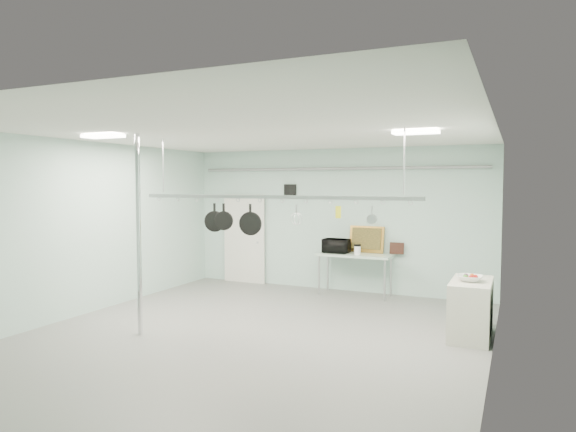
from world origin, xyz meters
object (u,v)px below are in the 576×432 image
at_px(chrome_pole, 139,235).
at_px(skillet_mid, 224,217).
at_px(skillet_left, 215,217).
at_px(fruit_bowl, 470,278).
at_px(skillet_right, 250,220).
at_px(microwave, 336,246).
at_px(side_cabinet, 471,309).
at_px(prep_table, 355,257).
at_px(coffee_canister, 357,251).
at_px(pot_rack, 271,195).

relative_size(chrome_pole, skillet_mid, 7.16).
bearing_deg(skillet_left, skillet_mid, -16.59).
height_order(fruit_bowl, skillet_right, skillet_right).
relative_size(microwave, fruit_bowl, 1.42).
xyz_separation_m(chrome_pole, side_cabinet, (4.85, 2.00, -1.15)).
bearing_deg(prep_table, skillet_right, -103.22).
relative_size(coffee_canister, skillet_right, 0.36).
xyz_separation_m(pot_rack, skillet_left, (-1.06, 0.00, -0.37)).
height_order(prep_table, side_cabinet, prep_table).
bearing_deg(coffee_canister, prep_table, 122.08).
distance_m(coffee_canister, skillet_left, 3.61).
distance_m(side_cabinet, coffee_canister, 3.24).
bearing_deg(prep_table, pot_rack, -96.91).
bearing_deg(skillet_right, side_cabinet, 8.23).
relative_size(chrome_pole, microwave, 5.83).
height_order(chrome_pole, microwave, chrome_pole).
bearing_deg(skillet_mid, coffee_canister, 49.62).
bearing_deg(coffee_canister, skillet_right, -105.50).
height_order(side_cabinet, coffee_canister, coffee_canister).
xyz_separation_m(side_cabinet, fruit_bowl, (-0.02, -0.08, 0.50)).
xyz_separation_m(chrome_pole, microwave, (1.89, 4.17, -0.54)).
height_order(prep_table, skillet_left, skillet_left).
distance_m(microwave, skillet_mid, 3.48).
height_order(coffee_canister, skillet_mid, skillet_mid).
relative_size(coffee_canister, skillet_left, 0.40).
height_order(microwave, skillet_right, skillet_right).
bearing_deg(skillet_right, microwave, 73.64).
relative_size(chrome_pole, side_cabinet, 2.67).
bearing_deg(skillet_left, chrome_pole, -149.77).
relative_size(fruit_bowl, skillet_left, 0.84).
bearing_deg(coffee_canister, chrome_pole, -120.65).
bearing_deg(prep_table, coffee_canister, -57.92).
bearing_deg(prep_table, skillet_mid, -111.16).
distance_m(prep_table, pot_rack, 3.61).
relative_size(microwave, skillet_mid, 1.23).
height_order(coffee_canister, skillet_right, skillet_right).
bearing_deg(fruit_bowl, prep_table, 137.99).
relative_size(fruit_bowl, skillet_right, 0.75).
xyz_separation_m(chrome_pole, fruit_bowl, (4.83, 1.92, -0.65)).
bearing_deg(prep_table, chrome_pole, -118.71).
height_order(pot_rack, microwave, pot_rack).
height_order(prep_table, microwave, microwave).
xyz_separation_m(side_cabinet, skillet_mid, (-3.83, -1.10, 1.41)).
xyz_separation_m(skillet_left, skillet_mid, (0.18, 0.00, 0.01)).
bearing_deg(skillet_left, microwave, 55.76).
relative_size(prep_table, pot_rack, 0.33).
distance_m(prep_table, microwave, 0.47).
height_order(chrome_pole, fruit_bowl, chrome_pole).
bearing_deg(microwave, skillet_right, 86.54).
height_order(side_cabinet, microwave, microwave).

